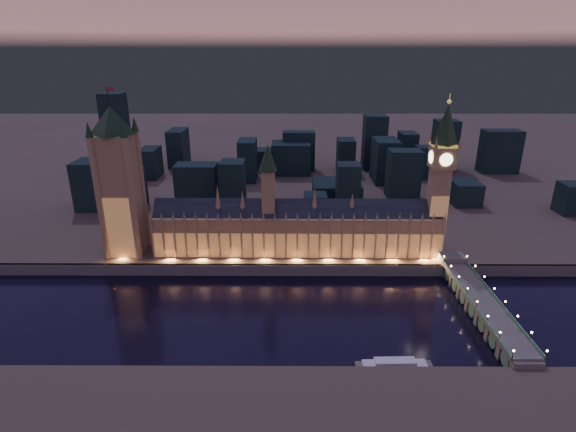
{
  "coord_description": "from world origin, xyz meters",
  "views": [
    {
      "loc": [
        6.37,
        -232.07,
        145.89
      ],
      "look_at": [
        5.0,
        55.0,
        38.0
      ],
      "focal_mm": 28.0,
      "sensor_mm": 36.0,
      "label": 1
    }
  ],
  "objects_px": {
    "elizabeth_tower": "(441,169)",
    "river_boat": "(395,365)",
    "palace_of_westminster": "(296,228)",
    "victoria_tower": "(119,175)",
    "westminster_bridge": "(479,302)"
  },
  "relations": [
    {
      "from": "victoria_tower",
      "to": "elizabeth_tower",
      "type": "height_order",
      "value": "victoria_tower"
    },
    {
      "from": "victoria_tower",
      "to": "westminster_bridge",
      "type": "height_order",
      "value": "victoria_tower"
    },
    {
      "from": "palace_of_westminster",
      "to": "elizabeth_tower",
      "type": "xyz_separation_m",
      "value": [
        97.49,
        0.18,
        43.36
      ]
    },
    {
      "from": "westminster_bridge",
      "to": "palace_of_westminster",
      "type": "bearing_deg",
      "value": 148.61
    },
    {
      "from": "victoria_tower",
      "to": "river_boat",
      "type": "distance_m",
      "value": 212.94
    },
    {
      "from": "victoria_tower",
      "to": "westminster_bridge",
      "type": "distance_m",
      "value": 243.78
    },
    {
      "from": "river_boat",
      "to": "westminster_bridge",
      "type": "bearing_deg",
      "value": 39.85
    },
    {
      "from": "elizabeth_tower",
      "to": "westminster_bridge",
      "type": "bearing_deg",
      "value": -81.83
    },
    {
      "from": "elizabeth_tower",
      "to": "river_boat",
      "type": "distance_m",
      "value": 143.32
    },
    {
      "from": "palace_of_westminster",
      "to": "victoria_tower",
      "type": "height_order",
      "value": "victoria_tower"
    },
    {
      "from": "westminster_bridge",
      "to": "river_boat",
      "type": "height_order",
      "value": "westminster_bridge"
    },
    {
      "from": "river_boat",
      "to": "palace_of_westminster",
      "type": "bearing_deg",
      "value": 112.13
    },
    {
      "from": "victoria_tower",
      "to": "westminster_bridge",
      "type": "bearing_deg",
      "value": -16.04
    },
    {
      "from": "victoria_tower",
      "to": "westminster_bridge",
      "type": "relative_size",
      "value": 1.01
    },
    {
      "from": "westminster_bridge",
      "to": "elizabeth_tower",
      "type": "bearing_deg",
      "value": 98.17
    }
  ]
}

